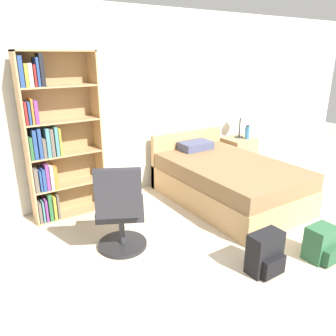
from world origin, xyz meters
The scene contains 9 objects.
wall_back centered at (0.00, 3.23, 1.30)m, with size 9.00×0.06×2.60m.
bookshelf centered at (-1.56, 2.95, 0.99)m, with size 0.89×0.30×2.03m.
bed centered at (0.53, 2.16, 0.30)m, with size 1.31×2.03×0.83m.
office_chair centered at (-1.26, 1.79, 0.45)m, with size 0.67×0.71×0.99m.
nightstand centered at (1.51, 2.91, 0.31)m, with size 0.51×0.48×0.62m.
table_lamp centered at (1.53, 2.94, 1.02)m, with size 0.20×0.20×0.51m.
water_bottle centered at (1.57, 2.79, 0.73)m, with size 0.08×0.08×0.24m.
backpack_green centered at (0.37, 0.55, 0.17)m, with size 0.29×0.28×0.36m.
backpack_black centered at (-0.27, 0.72, 0.19)m, with size 0.34×0.24×0.41m.
Camera 1 is at (-2.49, -0.99, 1.99)m, focal length 35.00 mm.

